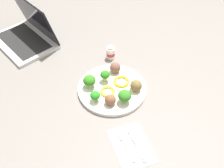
{
  "coord_description": "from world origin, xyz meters",
  "views": [
    {
      "loc": [
        -0.67,
        0.19,
        0.76
      ],
      "look_at": [
        0.0,
        0.0,
        0.04
      ],
      "focal_mm": 40.05,
      "sensor_mm": 36.0,
      "label": 1
    }
  ],
  "objects_px": {
    "broccoli_floret_mid_left": "(95,96)",
    "knife": "(136,142)",
    "pepper_ring_front_left": "(108,91)",
    "broccoli_floret_back_left": "(89,81)",
    "meatball_front_right": "(110,100)",
    "laptop": "(27,35)",
    "broccoli_floret_far_rim": "(125,96)",
    "plate": "(112,89)",
    "fork": "(126,144)",
    "yogurt_bottle": "(111,53)",
    "broccoli_floret_mid_right": "(105,75)",
    "meatball_front_left": "(136,86)",
    "meatball_mid_left": "(115,68)",
    "napkin": "(132,146)",
    "pepper_ring_far_rim": "(121,81)"
  },
  "relations": [
    {
      "from": "broccoli_floret_back_left",
      "to": "fork",
      "type": "distance_m",
      "value": 0.3
    },
    {
      "from": "napkin",
      "to": "meatball_front_left",
      "type": "bearing_deg",
      "value": -22.82
    },
    {
      "from": "broccoli_floret_back_left",
      "to": "knife",
      "type": "distance_m",
      "value": 0.31
    },
    {
      "from": "broccoli_floret_far_rim",
      "to": "laptop",
      "type": "bearing_deg",
      "value": 32.76
    },
    {
      "from": "laptop",
      "to": "broccoli_floret_mid_right",
      "type": "bearing_deg",
      "value": -143.1
    },
    {
      "from": "fork",
      "to": "laptop",
      "type": "bearing_deg",
      "value": 22.22
    },
    {
      "from": "broccoli_floret_mid_right",
      "to": "yogurt_bottle",
      "type": "xyz_separation_m",
      "value": [
        0.15,
        -0.07,
        -0.02
      ]
    },
    {
      "from": "broccoli_floret_back_left",
      "to": "meatball_front_right",
      "type": "height_order",
      "value": "broccoli_floret_back_left"
    },
    {
      "from": "broccoli_floret_mid_left",
      "to": "knife",
      "type": "bearing_deg",
      "value": -156.6
    },
    {
      "from": "broccoli_floret_far_rim",
      "to": "plate",
      "type": "bearing_deg",
      "value": 16.62
    },
    {
      "from": "broccoli_floret_mid_right",
      "to": "broccoli_floret_far_rim",
      "type": "distance_m",
      "value": 0.14
    },
    {
      "from": "plate",
      "to": "pepper_ring_far_rim",
      "type": "height_order",
      "value": "pepper_ring_far_rim"
    },
    {
      "from": "meatball_front_right",
      "to": "laptop",
      "type": "distance_m",
      "value": 0.59
    },
    {
      "from": "broccoli_floret_back_left",
      "to": "broccoli_floret_far_rim",
      "type": "height_order",
      "value": "same"
    },
    {
      "from": "meatball_front_left",
      "to": "pepper_ring_front_left",
      "type": "bearing_deg",
      "value": 81.06
    },
    {
      "from": "pepper_ring_front_left",
      "to": "fork",
      "type": "relative_size",
      "value": 0.5
    },
    {
      "from": "broccoli_floret_back_left",
      "to": "knife",
      "type": "bearing_deg",
      "value": -161.89
    },
    {
      "from": "broccoli_floret_far_rim",
      "to": "laptop",
      "type": "relative_size",
      "value": 0.14
    },
    {
      "from": "plate",
      "to": "broccoli_floret_far_rim",
      "type": "relative_size",
      "value": 5.13
    },
    {
      "from": "plate",
      "to": "fork",
      "type": "distance_m",
      "value": 0.26
    },
    {
      "from": "broccoli_floret_back_left",
      "to": "meatball_front_left",
      "type": "relative_size",
      "value": 1.13
    },
    {
      "from": "broccoli_floret_far_rim",
      "to": "napkin",
      "type": "height_order",
      "value": "broccoli_floret_far_rim"
    },
    {
      "from": "pepper_ring_front_left",
      "to": "broccoli_floret_back_left",
      "type": "bearing_deg",
      "value": 49.12
    },
    {
      "from": "broccoli_floret_mid_left",
      "to": "meatball_mid_left",
      "type": "distance_m",
      "value": 0.18
    },
    {
      "from": "broccoli_floret_mid_right",
      "to": "meatball_mid_left",
      "type": "relative_size",
      "value": 1.08
    },
    {
      "from": "broccoli_floret_mid_left",
      "to": "knife",
      "type": "relative_size",
      "value": 0.31
    },
    {
      "from": "meatball_front_right",
      "to": "broccoli_floret_back_left",
      "type": "bearing_deg",
      "value": 26.43
    },
    {
      "from": "broccoli_floret_mid_left",
      "to": "laptop",
      "type": "xyz_separation_m",
      "value": [
        0.49,
        0.23,
        -0.0
      ]
    },
    {
      "from": "plate",
      "to": "broccoli_floret_back_left",
      "type": "height_order",
      "value": "broccoli_floret_back_left"
    },
    {
      "from": "broccoli_floret_mid_right",
      "to": "fork",
      "type": "distance_m",
      "value": 0.31
    },
    {
      "from": "pepper_ring_front_left",
      "to": "broccoli_floret_mid_right",
      "type": "bearing_deg",
      "value": -6.59
    },
    {
      "from": "plate",
      "to": "broccoli_floret_mid_right",
      "type": "relative_size",
      "value": 5.53
    },
    {
      "from": "meatball_front_right",
      "to": "knife",
      "type": "bearing_deg",
      "value": -167.51
    },
    {
      "from": "broccoli_floret_mid_right",
      "to": "meatball_front_left",
      "type": "xyz_separation_m",
      "value": [
        -0.08,
        -0.11,
        -0.01
      ]
    },
    {
      "from": "knife",
      "to": "meatball_front_left",
      "type": "bearing_deg",
      "value": -19.67
    },
    {
      "from": "pepper_ring_front_left",
      "to": "fork",
      "type": "bearing_deg",
      "value": 179.52
    },
    {
      "from": "plate",
      "to": "meatball_front_left",
      "type": "height_order",
      "value": "meatball_front_left"
    },
    {
      "from": "meatball_mid_left",
      "to": "fork",
      "type": "relative_size",
      "value": 0.39
    },
    {
      "from": "broccoli_floret_mid_left",
      "to": "broccoli_floret_far_rim",
      "type": "height_order",
      "value": "broccoli_floret_far_rim"
    },
    {
      "from": "broccoli_floret_mid_left",
      "to": "pepper_ring_front_left",
      "type": "height_order",
      "value": "broccoli_floret_mid_left"
    },
    {
      "from": "meatball_mid_left",
      "to": "meatball_front_left",
      "type": "relative_size",
      "value": 0.98
    },
    {
      "from": "broccoli_floret_mid_right",
      "to": "fork",
      "type": "bearing_deg",
      "value": 178.18
    },
    {
      "from": "broccoli_floret_mid_left",
      "to": "napkin",
      "type": "relative_size",
      "value": 0.26
    },
    {
      "from": "broccoli_floret_back_left",
      "to": "pepper_ring_front_left",
      "type": "height_order",
      "value": "broccoli_floret_back_left"
    },
    {
      "from": "meatball_front_right",
      "to": "yogurt_bottle",
      "type": "distance_m",
      "value": 0.29
    },
    {
      "from": "meatball_mid_left",
      "to": "pepper_ring_far_rim",
      "type": "distance_m",
      "value": 0.07
    },
    {
      "from": "pepper_ring_front_left",
      "to": "napkin",
      "type": "xyz_separation_m",
      "value": [
        -0.25,
        -0.02,
        -0.02
      ]
    },
    {
      "from": "meatball_mid_left",
      "to": "fork",
      "type": "height_order",
      "value": "meatball_mid_left"
    },
    {
      "from": "napkin",
      "to": "broccoli_floret_mid_right",
      "type": "bearing_deg",
      "value": 1.64
    },
    {
      "from": "knife",
      "to": "laptop",
      "type": "relative_size",
      "value": 0.38
    }
  ]
}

